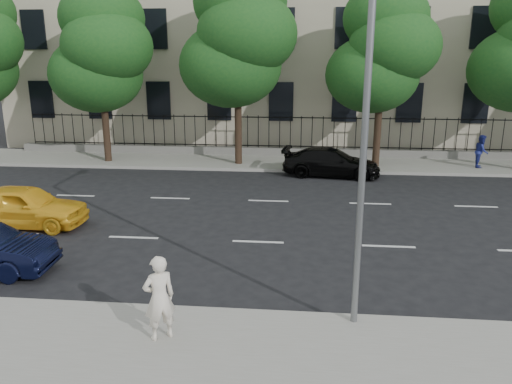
# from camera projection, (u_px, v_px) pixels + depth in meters

# --- Properties ---
(ground) EXTENTS (120.00, 120.00, 0.00)m
(ground) POSITION_uv_depth(u_px,v_px,m) (249.00, 276.00, 13.16)
(ground) COLOR black
(ground) RESTS_ON ground
(near_sidewalk) EXTENTS (60.00, 4.00, 0.15)m
(near_sidewalk) POSITION_uv_depth(u_px,v_px,m) (226.00, 365.00, 9.31)
(near_sidewalk) COLOR gray
(near_sidewalk) RESTS_ON ground
(far_sidewalk) EXTENTS (60.00, 4.00, 0.15)m
(far_sidewalk) POSITION_uv_depth(u_px,v_px,m) (278.00, 162.00, 26.57)
(far_sidewalk) COLOR gray
(far_sidewalk) RESTS_ON ground
(lane_markings) EXTENTS (49.60, 4.62, 0.01)m
(lane_markings) POSITION_uv_depth(u_px,v_px,m) (264.00, 219.00, 17.72)
(lane_markings) COLOR silver
(lane_markings) RESTS_ON ground
(masonry_building) EXTENTS (34.60, 12.11, 18.50)m
(masonry_building) POSITION_uv_depth(u_px,v_px,m) (287.00, 1.00, 32.74)
(masonry_building) COLOR beige
(masonry_building) RESTS_ON ground
(iron_fence) EXTENTS (30.00, 0.50, 2.20)m
(iron_fence) POSITION_uv_depth(u_px,v_px,m) (279.00, 146.00, 28.04)
(iron_fence) COLOR slate
(iron_fence) RESTS_ON far_sidewalk
(street_light) EXTENTS (0.25, 3.32, 8.05)m
(street_light) POSITION_uv_depth(u_px,v_px,m) (364.00, 81.00, 9.86)
(street_light) COLOR slate
(street_light) RESTS_ON near_sidewalk
(tree_b) EXTENTS (5.53, 5.12, 8.97)m
(tree_b) POSITION_uv_depth(u_px,v_px,m) (102.00, 50.00, 25.23)
(tree_b) COLOR #382619
(tree_b) RESTS_ON far_sidewalk
(tree_c) EXTENTS (5.89, 5.50, 9.80)m
(tree_c) POSITION_uv_depth(u_px,v_px,m) (239.00, 38.00, 24.43)
(tree_c) COLOR #382619
(tree_c) RESTS_ON far_sidewalk
(tree_d) EXTENTS (5.34, 4.94, 8.84)m
(tree_d) POSITION_uv_depth(u_px,v_px,m) (383.00, 50.00, 23.95)
(tree_d) COLOR #382619
(tree_d) RESTS_ON far_sidewalk
(yellow_taxi) EXTENTS (4.21, 1.77, 1.42)m
(yellow_taxi) POSITION_uv_depth(u_px,v_px,m) (24.00, 206.00, 16.81)
(yellow_taxi) COLOR yellow
(yellow_taxi) RESTS_ON ground
(black_sedan) EXTENTS (4.80, 2.39, 1.34)m
(black_sedan) POSITION_uv_depth(u_px,v_px,m) (331.00, 162.00, 23.76)
(black_sedan) COLOR black
(black_sedan) RESTS_ON ground
(woman_near) EXTENTS (0.77, 0.71, 1.77)m
(woman_near) POSITION_uv_depth(u_px,v_px,m) (159.00, 298.00, 9.82)
(woman_near) COLOR white
(woman_near) RESTS_ON near_sidewalk
(pedestrian_far) EXTENTS (0.82, 0.94, 1.63)m
(pedestrian_far) POSITION_uv_depth(u_px,v_px,m) (481.00, 151.00, 24.87)
(pedestrian_far) COLOR navy
(pedestrian_far) RESTS_ON far_sidewalk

